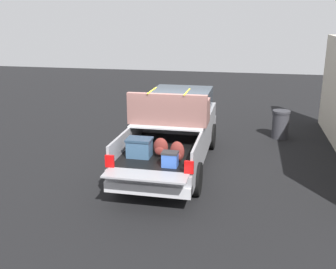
% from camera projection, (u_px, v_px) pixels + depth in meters
% --- Properties ---
extents(ground_plane, '(40.00, 40.00, 0.00)m').
position_uv_depth(ground_plane, '(172.00, 165.00, 11.15)').
color(ground_plane, black).
extents(pickup_truck, '(6.05, 2.06, 2.23)m').
position_uv_depth(pickup_truck, '(175.00, 129.00, 11.22)').
color(pickup_truck, gray).
rests_on(pickup_truck, ground_plane).
extents(trash_can, '(0.60, 0.60, 0.98)m').
position_uv_depth(trash_can, '(280.00, 124.00, 13.55)').
color(trash_can, '#2D2D33').
rests_on(trash_can, ground_plane).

